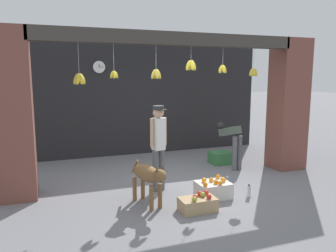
% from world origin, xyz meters
% --- Properties ---
extents(ground_plane, '(60.00, 60.00, 0.00)m').
position_xyz_m(ground_plane, '(0.00, 0.00, 0.00)').
color(ground_plane, slate).
extents(shop_back_wall, '(6.95, 0.12, 2.88)m').
position_xyz_m(shop_back_wall, '(0.00, 2.77, 1.44)').
color(shop_back_wall, '#232326').
rests_on(shop_back_wall, ground_plane).
extents(shop_pillar_left, '(0.70, 0.60, 2.88)m').
position_xyz_m(shop_pillar_left, '(-2.83, 0.30, 1.44)').
color(shop_pillar_left, brown).
rests_on(shop_pillar_left, ground_plane).
extents(shop_pillar_right, '(0.70, 0.60, 2.88)m').
position_xyz_m(shop_pillar_right, '(2.83, 0.30, 1.44)').
color(shop_pillar_right, brown).
rests_on(shop_pillar_right, ground_plane).
extents(storefront_awning, '(5.05, 0.29, 0.95)m').
position_xyz_m(storefront_awning, '(-0.00, 0.12, 2.72)').
color(storefront_awning, '#3D3833').
extents(dog, '(0.45, 0.96, 0.73)m').
position_xyz_m(dog, '(-0.77, -0.78, 0.50)').
color(dog, brown).
rests_on(dog, ground_plane).
extents(shopkeeper, '(0.33, 0.28, 1.57)m').
position_xyz_m(shopkeeper, '(-0.39, -0.18, 0.91)').
color(shopkeeper, '#56565B').
rests_on(shopkeeper, ground_plane).
extents(worker_stooping, '(0.32, 0.77, 1.01)m').
position_xyz_m(worker_stooping, '(1.62, 0.68, 0.67)').
color(worker_stooping, '#56565B').
rests_on(worker_stooping, ground_plane).
extents(fruit_crate_oranges, '(0.56, 0.44, 0.34)m').
position_xyz_m(fruit_crate_oranges, '(0.39, -0.82, 0.15)').
color(fruit_crate_oranges, silver).
rests_on(fruit_crate_oranges, ground_plane).
extents(fruit_crate_apples, '(0.57, 0.33, 0.28)m').
position_xyz_m(fruit_crate_apples, '(-0.10, -1.26, 0.11)').
color(fruit_crate_apples, tan).
rests_on(fruit_crate_apples, ground_plane).
extents(produce_box_green, '(0.50, 0.42, 0.28)m').
position_xyz_m(produce_box_green, '(1.60, 1.10, 0.14)').
color(produce_box_green, '#387A42').
rests_on(produce_box_green, ground_plane).
extents(water_bottle, '(0.07, 0.07, 0.23)m').
position_xyz_m(water_bottle, '(0.98, -1.02, 0.11)').
color(water_bottle, silver).
rests_on(water_bottle, ground_plane).
extents(wall_clock, '(0.32, 0.03, 0.32)m').
position_xyz_m(wall_clock, '(-1.00, 2.70, 2.30)').
color(wall_clock, black).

